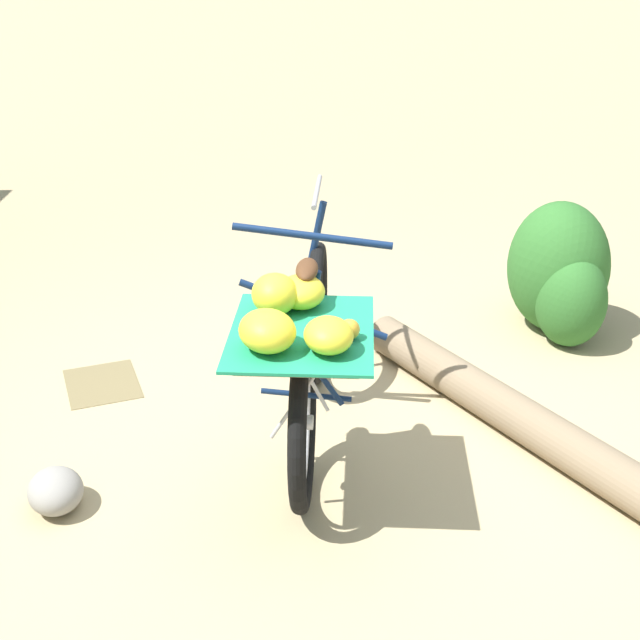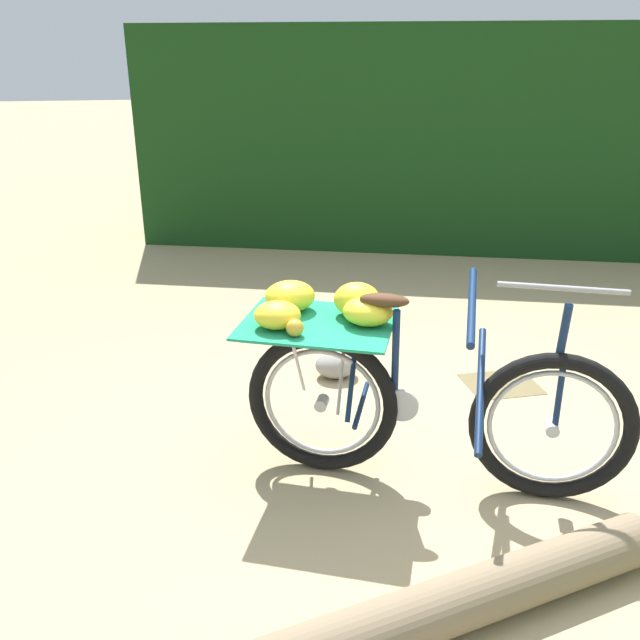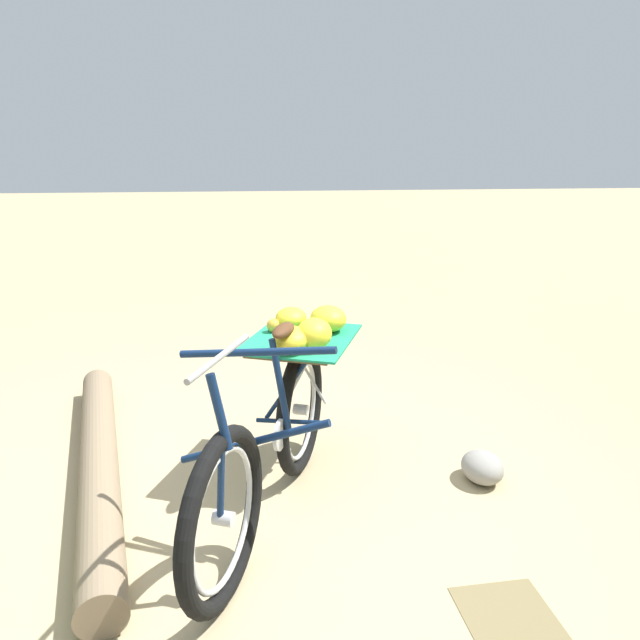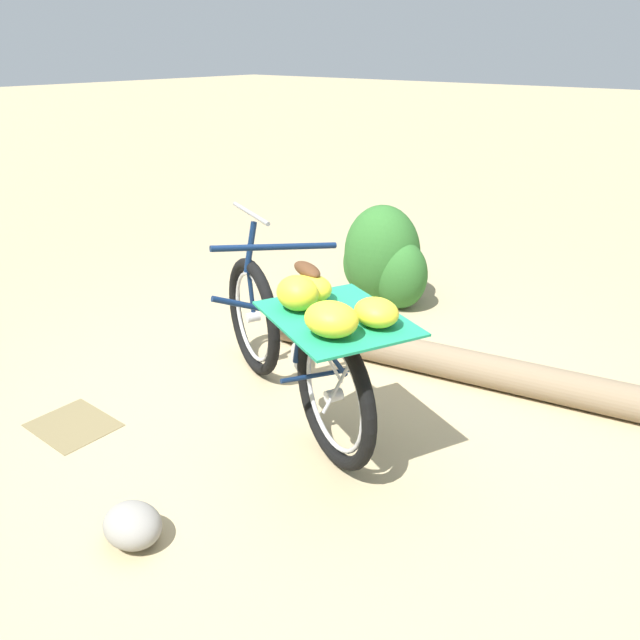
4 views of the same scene
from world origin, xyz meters
TOP-DOWN VIEW (x-y plane):
  - ground_plane at (0.00, 0.00)m, footprint 60.00×60.00m
  - bicycle at (-0.12, 0.00)m, footprint 1.75×1.01m
  - fallen_log at (-0.56, -0.98)m, footprint 2.46×0.70m
  - shrub_cluster at (0.54, -1.78)m, footprint 0.81×0.55m
  - path_stone at (-0.18, 1.12)m, footprint 0.27×0.22m
  - leaf_litter_patch at (0.81, 0.81)m, footprint 0.44×0.36m

SIDE VIEW (x-z plane):
  - ground_plane at x=0.00m, z-range 0.00..0.00m
  - leaf_litter_patch at x=0.81m, z-range 0.00..0.01m
  - path_stone at x=-0.18m, z-range 0.00..0.17m
  - fallen_log at x=-0.56m, z-range 0.00..0.20m
  - shrub_cluster at x=0.54m, z-range -0.05..0.72m
  - bicycle at x=-0.12m, z-range -0.02..1.02m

